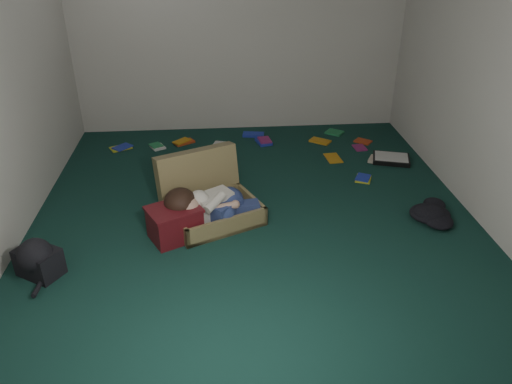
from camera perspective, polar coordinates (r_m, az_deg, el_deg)
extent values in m
plane|color=#133830|center=(4.56, -0.16, -2.95)|extent=(4.50, 4.50, 0.00)
plane|color=silver|center=(6.22, -1.97, 18.61)|extent=(4.50, 0.00, 4.50)
plane|color=silver|center=(1.98, 5.15, -5.11)|extent=(4.50, 0.00, 4.50)
plane|color=silver|center=(4.64, 25.91, 12.27)|extent=(0.00, 4.50, 4.50)
cube|color=olive|center=(4.47, -4.70, -2.46)|extent=(0.93, 0.82, 0.18)
cube|color=beige|center=(4.49, -4.68, -2.95)|extent=(0.84, 0.73, 0.02)
cube|color=olive|center=(4.67, -6.63, 1.50)|extent=(0.80, 0.53, 0.57)
cube|color=silver|center=(4.40, -4.89, -1.58)|extent=(0.38, 0.33, 0.24)
sphere|color=tan|center=(4.26, -7.76, -1.82)|extent=(0.21, 0.21, 0.21)
ellipsoid|color=black|center=(4.28, -8.65, -1.15)|extent=(0.28, 0.29, 0.24)
ellipsoid|color=navy|center=(4.46, -3.03, -1.00)|extent=(0.25, 0.29, 0.24)
cube|color=navy|center=(4.34, -3.36, -2.10)|extent=(0.30, 0.31, 0.15)
cube|color=navy|center=(4.41, -1.36, -1.94)|extent=(0.28, 0.16, 0.12)
sphere|color=white|center=(4.49, -0.37, -1.66)|extent=(0.12, 0.12, 0.12)
sphere|color=white|center=(4.44, 0.10, -2.22)|extent=(0.11, 0.11, 0.11)
cylinder|color=tan|center=(4.28, -3.45, -1.68)|extent=(0.21, 0.14, 0.07)
cube|color=#581118|center=(4.28, -9.25, -3.65)|extent=(0.50, 0.46, 0.27)
cube|color=#581118|center=(4.20, -9.41, -1.97)|extent=(0.53, 0.49, 0.02)
cube|color=black|center=(5.82, 15.18, 3.67)|extent=(0.47, 0.40, 0.05)
cube|color=white|center=(5.81, 15.22, 3.92)|extent=(0.42, 0.35, 0.01)
cube|color=#CAD125|center=(6.16, -15.19, 4.92)|extent=(0.21, 0.16, 0.02)
cube|color=#BD3E19|center=(6.15, -8.20, 5.63)|extent=(0.26, 0.25, 0.02)
cube|color=white|center=(6.04, -3.96, 5.41)|extent=(0.21, 0.24, 0.02)
cube|color=#2135B4|center=(6.09, 0.88, 5.71)|extent=(0.22, 0.25, 0.02)
cube|color=orange|center=(6.17, 7.34, 5.78)|extent=(0.26, 0.24, 0.02)
cube|color=#25884B|center=(6.46, 8.96, 6.75)|extent=(0.22, 0.17, 0.02)
cube|color=#96256A|center=(6.07, 11.77, 5.00)|extent=(0.26, 0.26, 0.02)
cube|color=beige|center=(5.79, 13.68, 3.56)|extent=(0.19, 0.24, 0.02)
cube|color=#CAD125|center=(5.34, 12.17, 1.50)|extent=(0.23, 0.26, 0.02)
cube|color=#BD3E19|center=(6.26, 12.13, 5.69)|extent=(0.26, 0.23, 0.02)
cube|color=white|center=(6.07, -11.16, 5.07)|extent=(0.23, 0.19, 0.02)
cube|color=#2135B4|center=(6.30, -0.30, 6.53)|extent=(0.26, 0.26, 0.02)
cube|color=orange|center=(5.75, 8.81, 3.89)|extent=(0.18, 0.22, 0.02)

